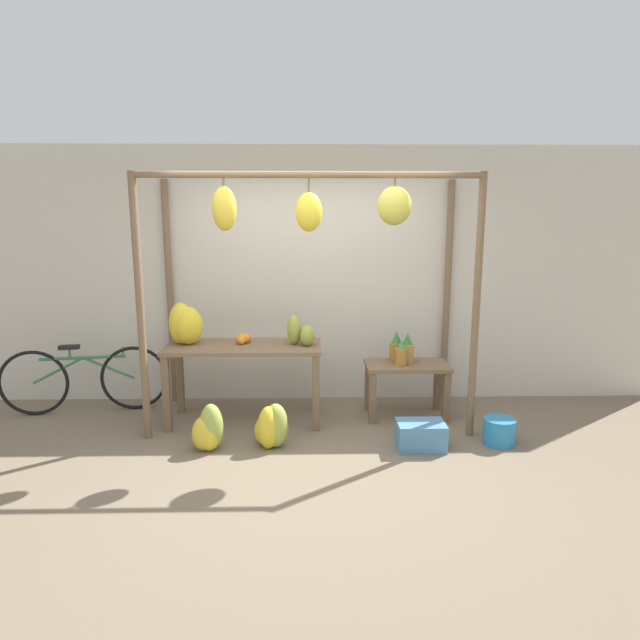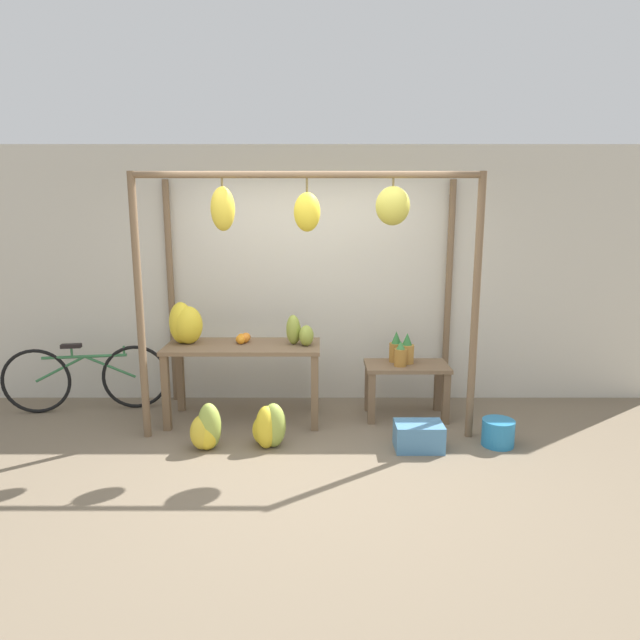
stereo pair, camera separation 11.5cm
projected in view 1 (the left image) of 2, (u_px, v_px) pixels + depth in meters
The scene contains 14 objects.
ground_plane at pixel (310, 459), 4.59m from camera, with size 20.00×20.00×0.00m, color #756651.
shop_wall_back at pixel (309, 276), 5.92m from camera, with size 8.00×0.08×2.80m.
stall_awning at pixel (317, 246), 4.94m from camera, with size 3.12×1.21×2.44m.
display_table_main at pixel (244, 357), 5.35m from camera, with size 1.54×0.64×0.79m.
display_table_side at pixel (407, 376), 5.51m from camera, with size 0.85×0.47×0.57m.
banana_pile_on_table at pixel (185, 324), 5.32m from camera, with size 0.41×0.38×0.42m.
orange_pile at pixel (243, 339), 5.39m from camera, with size 0.14×0.19×0.09m.
pineapple_cluster at pixel (402, 350), 5.50m from camera, with size 0.25×0.30×0.32m.
banana_pile_ground_left at pixel (209, 431), 4.76m from camera, with size 0.36×0.33×0.43m.
banana_pile_ground_right at pixel (271, 428), 4.81m from camera, with size 0.36×0.37×0.41m.
fruit_crate_white at pixel (421, 435), 4.79m from camera, with size 0.43×0.29×0.24m.
blue_bucket at pixel (499, 431), 4.88m from camera, with size 0.29×0.29×0.24m.
parked_bicycle at pixel (85, 379), 5.64m from camera, with size 1.69×0.30×0.74m.
papaya_pile at pixel (298, 332), 5.31m from camera, with size 0.31×0.27×0.30m.
Camera 1 is at (-0.00, -4.28, 2.05)m, focal length 30.00 mm.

